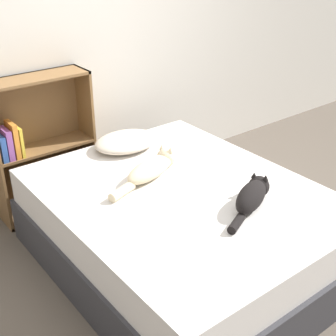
% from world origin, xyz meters
% --- Properties ---
extents(ground_plane, '(8.00, 8.00, 0.00)m').
position_xyz_m(ground_plane, '(0.00, 0.00, 0.00)').
color(ground_plane, brown).
extents(wall_back, '(8.00, 0.06, 2.50)m').
position_xyz_m(wall_back, '(0.00, 1.33, 1.25)').
color(wall_back, silver).
rests_on(wall_back, ground_plane).
extents(bed, '(1.53, 1.92, 0.55)m').
position_xyz_m(bed, '(0.00, 0.00, 0.27)').
color(bed, '#333338').
rests_on(bed, ground_plane).
extents(pillow, '(0.49, 0.37, 0.10)m').
position_xyz_m(pillow, '(0.08, 0.75, 0.60)').
color(pillow, beige).
rests_on(pillow, bed).
extents(cat_light, '(0.62, 0.30, 0.15)m').
position_xyz_m(cat_light, '(-0.03, 0.28, 0.61)').
color(cat_light, beige).
rests_on(cat_light, bed).
extents(cat_dark, '(0.49, 0.29, 0.15)m').
position_xyz_m(cat_dark, '(0.21, -0.38, 0.62)').
color(cat_dark, black).
rests_on(cat_dark, bed).
extents(bookshelf, '(0.76, 0.26, 1.08)m').
position_xyz_m(bookshelf, '(-0.42, 1.20, 0.55)').
color(bookshelf, brown).
rests_on(bookshelf, ground_plane).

